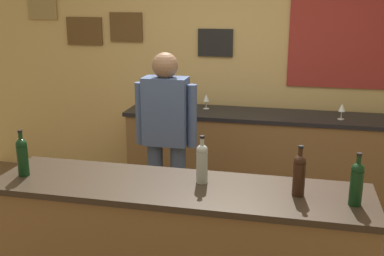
# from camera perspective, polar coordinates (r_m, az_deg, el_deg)

# --- Properties ---
(back_wall) EXTENTS (6.00, 0.09, 2.80)m
(back_wall) POSITION_cam_1_polar(r_m,az_deg,el_deg) (5.12, 5.44, 8.59)
(back_wall) COLOR tan
(back_wall) RESTS_ON ground_plane
(bar_counter) EXTENTS (2.35, 0.60, 0.92)m
(bar_counter) POSITION_cam_1_polar(r_m,az_deg,el_deg) (3.13, -1.57, -14.77)
(bar_counter) COLOR brown
(bar_counter) RESTS_ON ground_plane
(side_counter) EXTENTS (2.90, 0.56, 0.90)m
(side_counter) POSITION_cam_1_polar(r_m,az_deg,el_deg) (4.93, 8.88, -3.36)
(side_counter) COLOR brown
(side_counter) RESTS_ON ground_plane
(bartender) EXTENTS (0.52, 0.21, 1.62)m
(bartender) POSITION_cam_1_polar(r_m,az_deg,el_deg) (3.90, -3.15, -0.86)
(bartender) COLOR #384766
(bartender) RESTS_ON ground_plane
(wine_bottle_a) EXTENTS (0.07, 0.07, 0.31)m
(wine_bottle_a) POSITION_cam_1_polar(r_m,az_deg,el_deg) (3.23, -19.88, -3.15)
(wine_bottle_a) COLOR black
(wine_bottle_a) RESTS_ON bar_counter
(wine_bottle_b) EXTENTS (0.07, 0.07, 0.31)m
(wine_bottle_b) POSITION_cam_1_polar(r_m,az_deg,el_deg) (2.92, 1.22, -4.13)
(wine_bottle_b) COLOR #999E99
(wine_bottle_b) RESTS_ON bar_counter
(wine_bottle_c) EXTENTS (0.07, 0.07, 0.31)m
(wine_bottle_c) POSITION_cam_1_polar(r_m,az_deg,el_deg) (2.81, 12.87, -5.40)
(wine_bottle_c) COLOR black
(wine_bottle_c) RESTS_ON bar_counter
(wine_bottle_d) EXTENTS (0.07, 0.07, 0.31)m
(wine_bottle_d) POSITION_cam_1_polar(r_m,az_deg,el_deg) (2.77, 19.34, -6.20)
(wine_bottle_d) COLOR black
(wine_bottle_d) RESTS_ON bar_counter
(wine_glass_a) EXTENTS (0.07, 0.07, 0.16)m
(wine_glass_a) POSITION_cam_1_polar(r_m,az_deg,el_deg) (4.95, 1.74, 3.59)
(wine_glass_a) COLOR silver
(wine_glass_a) RESTS_ON side_counter
(wine_glass_b) EXTENTS (0.07, 0.07, 0.16)m
(wine_glass_b) POSITION_cam_1_polar(r_m,az_deg,el_deg) (4.74, 17.71, 2.30)
(wine_glass_b) COLOR silver
(wine_glass_b) RESTS_ON side_counter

